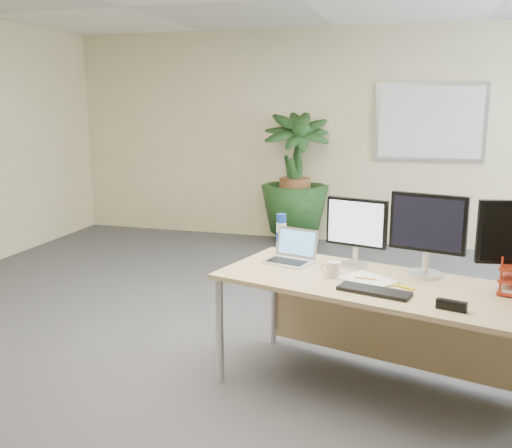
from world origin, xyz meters
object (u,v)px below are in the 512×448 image
(desk, at_px, (381,301))
(monitor_right, at_px, (428,229))
(floor_plant, at_px, (295,186))
(monitor_left, at_px, (356,228))
(laptop, at_px, (292,253))

(desk, height_order, monitor_right, monitor_right)
(floor_plant, bearing_deg, desk, -69.64)
(monitor_left, distance_m, laptop, 0.47)
(desk, height_order, floor_plant, floor_plant)
(monitor_right, bearing_deg, desk, -157.36)
(monitor_left, relative_size, monitor_right, 0.88)
(floor_plant, bearing_deg, monitor_right, -65.48)
(desk, bearing_deg, floor_plant, 110.36)
(laptop, bearing_deg, monitor_right, -5.94)
(floor_plant, relative_size, laptop, 4.19)
(floor_plant, xyz_separation_m, monitor_right, (1.58, -3.45, 0.28))
(desk, bearing_deg, monitor_right, 22.64)
(laptop, bearing_deg, floor_plant, 101.94)
(desk, height_order, laptop, laptop)
(floor_plant, height_order, laptop, floor_plant)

